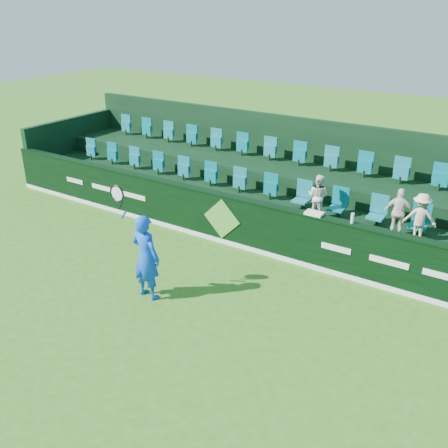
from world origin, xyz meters
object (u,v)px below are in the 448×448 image
Objects in this scene: spectator_left at (318,196)px; spectator_right at (420,217)px; towel at (314,213)px; spectator_middle at (399,212)px; drinks_bottle at (352,218)px; tennis_player at (146,256)px.

spectator_right is at bearing -176.85° from spectator_left.
spectator_right reaches higher than towel.
spectator_middle is at bearing 34.64° from towel.
spectator_middle is (2.00, 0.00, 0.02)m from spectator_left.
spectator_left is 1.18m from towel.
spectator_left is 1.71m from drinks_bottle.
towel is at bearing 111.96° from spectator_left.
spectator_middle is 2.84× the size of towel.
drinks_bottle is at bearing 47.10° from spectator_middle.
tennis_player is at bearing -127.48° from towel.
towel is 1.73× the size of drinks_bottle.
drinks_bottle is (-1.20, -1.12, 0.10)m from spectator_right.
drinks_bottle is (-0.72, -1.12, 0.09)m from spectator_middle.
tennis_player reaches higher than spectator_left.
spectator_middle is (4.02, 4.25, 0.42)m from tennis_player.
towel is at bearing 52.52° from tennis_player.
spectator_middle is 0.48m from spectator_right.
spectator_middle is at bearing 57.21° from drinks_bottle.
spectator_middle is 4.90× the size of drinks_bottle.
towel is at bearing 24.53° from spectator_middle.
spectator_right reaches higher than drinks_bottle.
spectator_middle is 1.02× the size of spectator_right.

